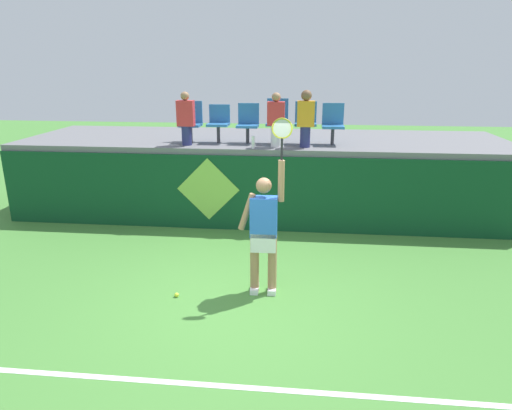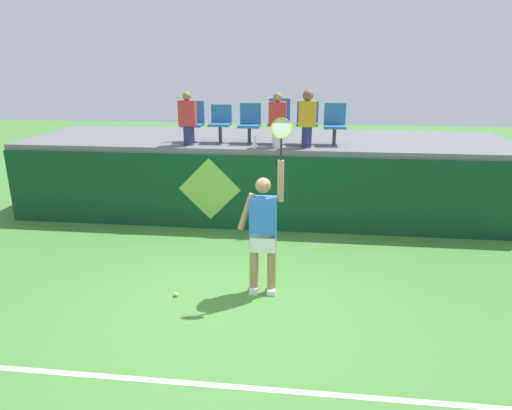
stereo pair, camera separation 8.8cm
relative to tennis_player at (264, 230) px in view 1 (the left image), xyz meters
The scene contains 17 objects.
ground_plane 1.14m from the tennis_player, 129.21° to the right, with size 40.00×40.00×0.00m, color #478438.
court_back_wall 2.70m from the tennis_player, 97.68° to the left, with size 10.65×0.20×1.53m, color #0F4223.
spectator_platform 4.20m from the tennis_player, 94.96° to the left, with size 10.65×3.06×0.12m, color slate.
court_baseline_stripe 2.36m from the tennis_player, 99.67° to the right, with size 9.59×0.08×0.01m, color white.
tennis_player is the anchor object (origin of this frame).
tennis_ball 1.60m from the tennis_player, 166.76° to the right, with size 0.07×0.07×0.07m, color #D1E533.
water_bottle 2.89m from the tennis_player, 99.53° to the left, with size 0.06×0.06×0.25m, color white.
stadium_chair_0 4.05m from the tennis_player, 118.40° to the left, with size 0.44×0.42×0.85m.
stadium_chair_1 3.81m from the tennis_player, 110.25° to the left, with size 0.44×0.42×0.78m.
stadium_chair_2 3.65m from the tennis_player, 100.63° to the left, with size 0.44×0.42×0.81m.
stadium_chair_3 3.62m from the tennis_player, 90.55° to the left, with size 0.44×0.42×0.91m.
stadium_chair_4 3.65m from the tennis_player, 80.84° to the left, with size 0.44×0.42×0.86m.
stadium_chair_5 3.77m from the tennis_player, 72.04° to the left, with size 0.44×0.42×0.83m.
spectator_0 3.31m from the tennis_player, 79.62° to the left, with size 0.34×0.21×1.12m.
spectator_1 3.23m from the tennis_player, 90.63° to the left, with size 0.34×0.20×1.06m.
spectator_2 3.73m from the tennis_player, 121.72° to the left, with size 0.34×0.20×1.07m.
wall_signage_mount 3.06m from the tennis_player, 117.76° to the left, with size 1.27×0.01×1.48m.
Camera 1 is at (0.88, -5.59, 3.25)m, focal length 31.77 mm.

